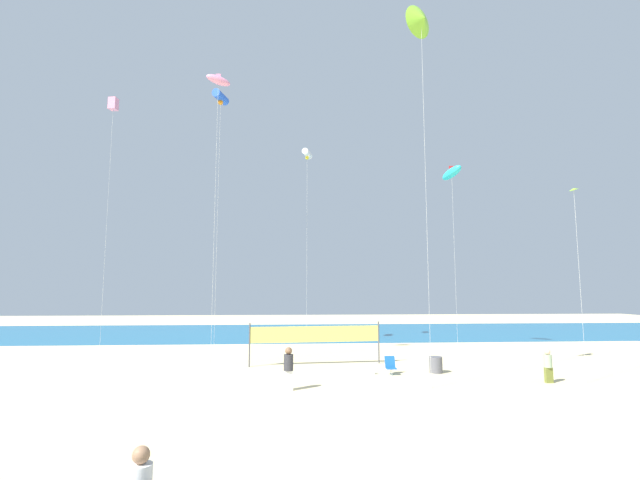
{
  "coord_description": "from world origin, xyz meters",
  "views": [
    {
      "loc": [
        -0.07,
        -17.14,
        4.22
      ],
      "look_at": [
        1.49,
        6.03,
        6.89
      ],
      "focal_mm": 24.68,
      "sensor_mm": 36.0,
      "label": 1
    }
  ],
  "objects_px": {
    "folding_beach_chair": "(391,365)",
    "beachgoer_sage_shirt": "(548,365)",
    "volleyball_net": "(316,336)",
    "kite_lime_delta": "(421,20)",
    "beachgoer_charcoal_shirt": "(288,367)",
    "kite_lime_diamond": "(574,199)",
    "kite_blue_tube": "(221,98)",
    "trash_barrel": "(436,365)",
    "beach_handbag": "(371,371)",
    "kite_cyan_inflatable": "(452,173)",
    "kite_white_tube": "(307,154)",
    "kite_pink_inflatable": "(218,81)",
    "kite_pink_box": "(113,105)"
  },
  "relations": [
    {
      "from": "beachgoer_charcoal_shirt",
      "to": "kite_blue_tube",
      "type": "xyz_separation_m",
      "value": [
        -5.3,
        12.81,
        17.69
      ]
    },
    {
      "from": "beachgoer_sage_shirt",
      "to": "volleyball_net",
      "type": "relative_size",
      "value": 0.2
    },
    {
      "from": "beach_handbag",
      "to": "kite_white_tube",
      "type": "xyz_separation_m",
      "value": [
        -2.78,
        13.59,
        15.59
      ]
    },
    {
      "from": "beachgoer_sage_shirt",
      "to": "beachgoer_charcoal_shirt",
      "type": "relative_size",
      "value": 0.84
    },
    {
      "from": "kite_pink_box",
      "to": "kite_blue_tube",
      "type": "bearing_deg",
      "value": -11.94
    },
    {
      "from": "folding_beach_chair",
      "to": "kite_lime_diamond",
      "type": "relative_size",
      "value": 0.1
    },
    {
      "from": "kite_blue_tube",
      "to": "kite_lime_diamond",
      "type": "bearing_deg",
      "value": -32.71
    },
    {
      "from": "kite_white_tube",
      "to": "kite_pink_box",
      "type": "distance_m",
      "value": 15.72
    },
    {
      "from": "kite_lime_diamond",
      "to": "kite_blue_tube",
      "type": "distance_m",
      "value": 24.69
    },
    {
      "from": "beachgoer_sage_shirt",
      "to": "kite_lime_delta",
      "type": "xyz_separation_m",
      "value": [
        -5.73,
        -0.67,
        16.3
      ]
    },
    {
      "from": "kite_lime_delta",
      "to": "volleyball_net",
      "type": "bearing_deg",
      "value": 127.14
    },
    {
      "from": "beachgoer_sage_shirt",
      "to": "kite_white_tube",
      "type": "height_order",
      "value": "kite_white_tube"
    },
    {
      "from": "trash_barrel",
      "to": "kite_blue_tube",
      "type": "height_order",
      "value": "kite_blue_tube"
    },
    {
      "from": "kite_pink_inflatable",
      "to": "beachgoer_charcoal_shirt",
      "type": "bearing_deg",
      "value": -55.0
    },
    {
      "from": "beach_handbag",
      "to": "kite_pink_inflatable",
      "type": "bearing_deg",
      "value": 161.35
    },
    {
      "from": "beach_handbag",
      "to": "kite_blue_tube",
      "type": "distance_m",
      "value": 22.84
    },
    {
      "from": "kite_lime_delta",
      "to": "beachgoer_charcoal_shirt",
      "type": "bearing_deg",
      "value": -179.48
    },
    {
      "from": "beachgoer_sage_shirt",
      "to": "kite_lime_diamond",
      "type": "relative_size",
      "value": 0.17
    },
    {
      "from": "kite_lime_diamond",
      "to": "kite_lime_delta",
      "type": "xyz_separation_m",
      "value": [
        -7.45,
        -0.57,
        8.51
      ]
    },
    {
      "from": "volleyball_net",
      "to": "kite_pink_box",
      "type": "height_order",
      "value": "kite_pink_box"
    },
    {
      "from": "folding_beach_chair",
      "to": "trash_barrel",
      "type": "bearing_deg",
      "value": 5.55
    },
    {
      "from": "volleyball_net",
      "to": "kite_lime_diamond",
      "type": "bearing_deg",
      "value": -24.88
    },
    {
      "from": "kite_cyan_inflatable",
      "to": "kite_pink_inflatable",
      "type": "relative_size",
      "value": 0.78
    },
    {
      "from": "beach_handbag",
      "to": "kite_pink_inflatable",
      "type": "relative_size",
      "value": 0.02
    },
    {
      "from": "volleyball_net",
      "to": "kite_lime_diamond",
      "type": "height_order",
      "value": "kite_lime_diamond"
    },
    {
      "from": "beach_handbag",
      "to": "kite_lime_delta",
      "type": "relative_size",
      "value": 0.02
    },
    {
      "from": "beach_handbag",
      "to": "beachgoer_charcoal_shirt",
      "type": "bearing_deg",
      "value": -141.06
    },
    {
      "from": "folding_beach_chair",
      "to": "beachgoer_sage_shirt",
      "type": "bearing_deg",
      "value": -20.52
    },
    {
      "from": "beachgoer_charcoal_shirt",
      "to": "kite_lime_delta",
      "type": "xyz_separation_m",
      "value": [
        6.22,
        0.06,
        16.15
      ]
    },
    {
      "from": "beach_handbag",
      "to": "kite_lime_delta",
      "type": "bearing_deg",
      "value": -58.24
    },
    {
      "from": "beach_handbag",
      "to": "kite_pink_inflatable",
      "type": "height_order",
      "value": "kite_pink_inflatable"
    },
    {
      "from": "folding_beach_chair",
      "to": "kite_pink_box",
      "type": "distance_m",
      "value": 28.68
    },
    {
      "from": "volleyball_net",
      "to": "kite_lime_delta",
      "type": "xyz_separation_m",
      "value": [
        4.7,
        -6.2,
        15.48
      ]
    },
    {
      "from": "beach_handbag",
      "to": "beachgoer_sage_shirt",
      "type": "bearing_deg",
      "value": -18.72
    },
    {
      "from": "beach_handbag",
      "to": "kite_cyan_inflatable",
      "type": "bearing_deg",
      "value": 47.13
    },
    {
      "from": "beachgoer_sage_shirt",
      "to": "kite_pink_box",
      "type": "bearing_deg",
      "value": -15.42
    },
    {
      "from": "kite_blue_tube",
      "to": "kite_white_tube",
      "type": "height_order",
      "value": "kite_blue_tube"
    },
    {
      "from": "kite_blue_tube",
      "to": "folding_beach_chair",
      "type": "bearing_deg",
      "value": -42.5
    },
    {
      "from": "kite_lime_diamond",
      "to": "kite_lime_delta",
      "type": "height_order",
      "value": "kite_lime_delta"
    },
    {
      "from": "beach_handbag",
      "to": "trash_barrel",
      "type": "bearing_deg",
      "value": 1.88
    },
    {
      "from": "beachgoer_sage_shirt",
      "to": "beachgoer_charcoal_shirt",
      "type": "distance_m",
      "value": 11.97
    },
    {
      "from": "kite_lime_diamond",
      "to": "beachgoer_charcoal_shirt",
      "type": "bearing_deg",
      "value": -177.38
    },
    {
      "from": "trash_barrel",
      "to": "beachgoer_sage_shirt",
      "type": "bearing_deg",
      "value": -32.14
    },
    {
      "from": "beachgoer_charcoal_shirt",
      "to": "kite_pink_box",
      "type": "relative_size",
      "value": 0.09
    },
    {
      "from": "kite_pink_inflatable",
      "to": "kite_pink_box",
      "type": "height_order",
      "value": "kite_pink_box"
    },
    {
      "from": "kite_lime_diamond",
      "to": "beachgoer_sage_shirt",
      "type": "bearing_deg",
      "value": 176.5
    },
    {
      "from": "kite_lime_delta",
      "to": "kite_white_tube",
      "type": "distance_m",
      "value": 17.63
    },
    {
      "from": "beachgoer_sage_shirt",
      "to": "kite_pink_inflatable",
      "type": "bearing_deg",
      "value": -5.82
    },
    {
      "from": "kite_white_tube",
      "to": "beachgoer_charcoal_shirt",
      "type": "bearing_deg",
      "value": -94.69
    },
    {
      "from": "kite_lime_delta",
      "to": "kite_white_tube",
      "type": "height_order",
      "value": "kite_lime_delta"
    }
  ]
}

